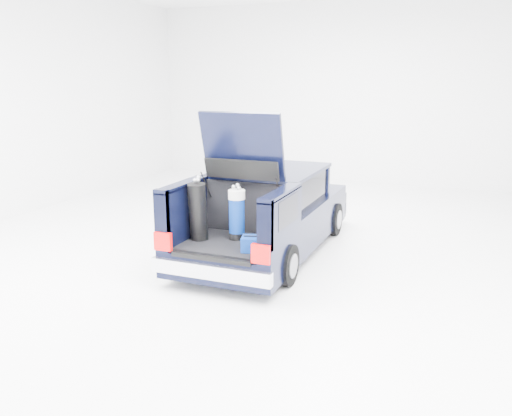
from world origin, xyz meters
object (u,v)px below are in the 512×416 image
at_px(red_suitcase, 272,223).
at_px(blue_golf_bag, 237,214).
at_px(blue_duffel, 257,244).
at_px(black_golf_bag, 198,212).
at_px(car, 269,213).

xyz_separation_m(red_suitcase, blue_golf_bag, (-0.49, -0.19, 0.14)).
xyz_separation_m(blue_golf_bag, blue_duffel, (0.49, -0.43, -0.28)).
height_order(red_suitcase, black_golf_bag, black_golf_bag).
relative_size(black_golf_bag, blue_duffel, 2.00).
height_order(car, blue_duffel, car).
height_order(red_suitcase, blue_duffel, red_suitcase).
relative_size(red_suitcase, blue_golf_bag, 0.62).
xyz_separation_m(black_golf_bag, blue_duffel, (1.00, -0.17, -0.33)).
distance_m(red_suitcase, blue_duffel, 0.64).
bearing_deg(black_golf_bag, red_suitcase, 25.41).
xyz_separation_m(red_suitcase, black_golf_bag, (-1.00, -0.46, 0.19)).
distance_m(car, blue_duffel, 1.89).
bearing_deg(red_suitcase, black_golf_bag, -148.29).
distance_m(car, red_suitcase, 1.30).
bearing_deg(blue_duffel, red_suitcase, 73.62).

